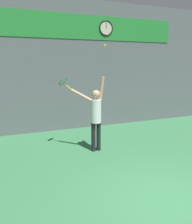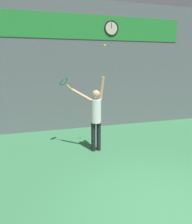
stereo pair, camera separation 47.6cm
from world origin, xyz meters
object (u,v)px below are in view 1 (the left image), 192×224
object	(u,v)px
tennis_player	(96,114)
tennis_ball	(105,46)
tennis_racket	(63,82)
scoreboard_clock	(106,28)

from	to	relation	value
tennis_player	tennis_ball	bearing A→B (deg)	-22.94
tennis_player	tennis_racket	distance (m)	1.36
tennis_player	tennis_ball	xyz separation A→B (m)	(0.24, -0.10, 1.95)
tennis_ball	tennis_racket	bearing A→B (deg)	148.21
scoreboard_clock	tennis_ball	bearing A→B (deg)	-114.33
scoreboard_clock	tennis_racket	size ratio (longest dim) A/B	1.40
scoreboard_clock	tennis_racket	world-z (taller)	scoreboard_clock
scoreboard_clock	tennis_ball	size ratio (longest dim) A/B	8.34
tennis_player	tennis_racket	size ratio (longest dim) A/B	5.35
tennis_racket	tennis_ball	distance (m)	1.62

